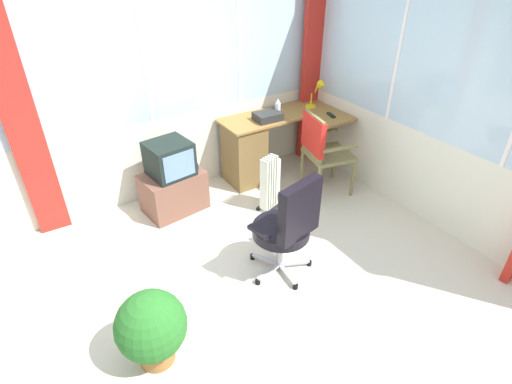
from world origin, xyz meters
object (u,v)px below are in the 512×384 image
(desk, at_px, (250,149))
(space_heater, at_px, (270,182))
(spray_bottle, at_px, (278,108))
(potted_plant, at_px, (152,328))
(office_chair, at_px, (289,224))
(tv_on_stand, at_px, (173,181))
(tv_remote, at_px, (331,115))
(wooden_armchair, at_px, (320,145))
(desk_lamp, at_px, (320,90))
(paper_tray, at_px, (268,116))

(desk, distance_m, space_heater, 0.67)
(spray_bottle, xyz_separation_m, potted_plant, (-2.26, -1.76, -0.55))
(office_chair, relative_size, tv_on_stand, 1.22)
(tv_remote, height_order, wooden_armchair, wooden_armchair)
(tv_on_stand, relative_size, space_heater, 1.27)
(desk_lamp, bearing_deg, office_chair, -135.73)
(space_heater, bearing_deg, desk_lamp, 27.80)
(potted_plant, bearing_deg, spray_bottle, 37.94)
(tv_remote, bearing_deg, desk, 170.12)
(tv_on_stand, bearing_deg, potted_plant, -116.69)
(wooden_armchair, relative_size, office_chair, 0.98)
(spray_bottle, distance_m, potted_plant, 2.91)
(tv_remote, relative_size, paper_tray, 0.50)
(desk, distance_m, spray_bottle, 0.58)
(wooden_armchair, xyz_separation_m, office_chair, (-1.11, -0.93, -0.06))
(tv_remote, xyz_separation_m, spray_bottle, (-0.54, 0.34, 0.09))
(office_chair, xyz_separation_m, tv_on_stand, (-0.44, 1.48, -0.19))
(paper_tray, bearing_deg, office_chair, -117.71)
(desk_lamp, xyz_separation_m, tv_on_stand, (-2.00, -0.04, -0.63))
(spray_bottle, bearing_deg, potted_plant, -142.06)
(desk_lamp, height_order, paper_tray, desk_lamp)
(wooden_armchair, bearing_deg, paper_tray, 118.85)
(tv_remote, xyz_separation_m, space_heater, (-1.04, -0.27, -0.46))
(paper_tray, xyz_separation_m, wooden_armchair, (0.32, -0.58, -0.21))
(paper_tray, height_order, office_chair, office_chair)
(desk, height_order, tv_remote, tv_remote)
(wooden_armchair, relative_size, space_heater, 1.51)
(desk_lamp, height_order, potted_plant, desk_lamp)
(paper_tray, relative_size, space_heater, 0.47)
(wooden_armchair, distance_m, office_chair, 1.45)
(tv_on_stand, bearing_deg, desk, 5.75)
(desk_lamp, relative_size, potted_plant, 0.57)
(desk, height_order, office_chair, office_chair)
(desk_lamp, distance_m, potted_plant, 3.41)
(desk, distance_m, potted_plant, 2.61)
(office_chair, height_order, space_heater, office_chair)
(tv_on_stand, bearing_deg, wooden_armchair, -19.38)
(wooden_armchair, bearing_deg, tv_on_stand, 160.62)
(tv_remote, bearing_deg, tv_on_stand, -175.21)
(desk, height_order, potted_plant, desk)
(desk, xyz_separation_m, tv_on_stand, (-1.04, -0.11, -0.06))
(space_heater, bearing_deg, tv_remote, 14.59)
(spray_bottle, relative_size, space_heater, 0.34)
(desk, xyz_separation_m, desk_lamp, (0.96, -0.06, 0.57))
(desk, distance_m, tv_on_stand, 1.05)
(tv_remote, xyz_separation_m, tv_on_stand, (-1.94, 0.27, -0.42))
(tv_remote, xyz_separation_m, paper_tray, (-0.71, 0.30, 0.03))
(wooden_armchair, bearing_deg, tv_remote, 35.74)
(paper_tray, xyz_separation_m, office_chair, (-0.79, -1.51, -0.27))
(tv_on_stand, relative_size, potted_plant, 1.35)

